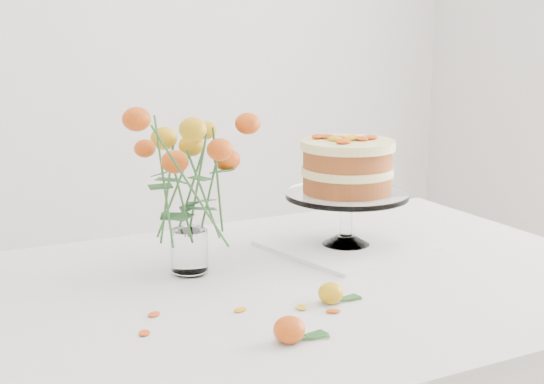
# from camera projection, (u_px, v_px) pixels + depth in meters

# --- Properties ---
(table) EXTENTS (1.43, 0.93, 0.76)m
(table) POSITION_uv_depth(u_px,v_px,m) (274.00, 323.00, 1.48)
(table) COLOR tan
(table) RESTS_ON ground
(napkin) EXTENTS (0.35, 0.35, 0.01)m
(napkin) POSITION_uv_depth(u_px,v_px,m) (346.00, 246.00, 1.69)
(napkin) COLOR white
(napkin) RESTS_ON table
(cake_stand) EXTENTS (0.27, 0.27, 0.24)m
(cake_stand) POSITION_uv_depth(u_px,v_px,m) (347.00, 172.00, 1.65)
(cake_stand) COLOR white
(cake_stand) RESTS_ON napkin
(rose_vase) EXTENTS (0.24, 0.24, 0.37)m
(rose_vase) POSITION_uv_depth(u_px,v_px,m) (187.00, 168.00, 1.47)
(rose_vase) COLOR white
(rose_vase) RESTS_ON table
(loose_rose_near) EXTENTS (0.08, 0.05, 0.04)m
(loose_rose_near) POSITION_uv_depth(u_px,v_px,m) (331.00, 293.00, 1.35)
(loose_rose_near) COLOR gold
(loose_rose_near) RESTS_ON table
(loose_rose_far) EXTENTS (0.09, 0.05, 0.04)m
(loose_rose_far) POSITION_uv_depth(u_px,v_px,m) (290.00, 330.00, 1.18)
(loose_rose_far) COLOR #B93709
(loose_rose_far) RESTS_ON table
(stray_petal_a) EXTENTS (0.03, 0.02, 0.00)m
(stray_petal_a) POSITION_uv_depth(u_px,v_px,m) (240.00, 310.00, 1.32)
(stray_petal_a) COLOR #E7A40E
(stray_petal_a) RESTS_ON table
(stray_petal_b) EXTENTS (0.03, 0.02, 0.00)m
(stray_petal_b) POSITION_uv_depth(u_px,v_px,m) (301.00, 308.00, 1.33)
(stray_petal_b) COLOR #E7A40E
(stray_petal_b) RESTS_ON table
(stray_petal_c) EXTENTS (0.03, 0.02, 0.00)m
(stray_petal_c) POSITION_uv_depth(u_px,v_px,m) (333.00, 311.00, 1.31)
(stray_petal_c) COLOR #E7A40E
(stray_petal_c) RESTS_ON table
(stray_petal_d) EXTENTS (0.03, 0.02, 0.00)m
(stray_petal_d) POSITION_uv_depth(u_px,v_px,m) (154.00, 314.00, 1.30)
(stray_petal_d) COLOR #E7A40E
(stray_petal_d) RESTS_ON table
(stray_petal_e) EXTENTS (0.03, 0.02, 0.00)m
(stray_petal_e) POSITION_uv_depth(u_px,v_px,m) (144.00, 333.00, 1.22)
(stray_petal_e) COLOR #E7A40E
(stray_petal_e) RESTS_ON table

